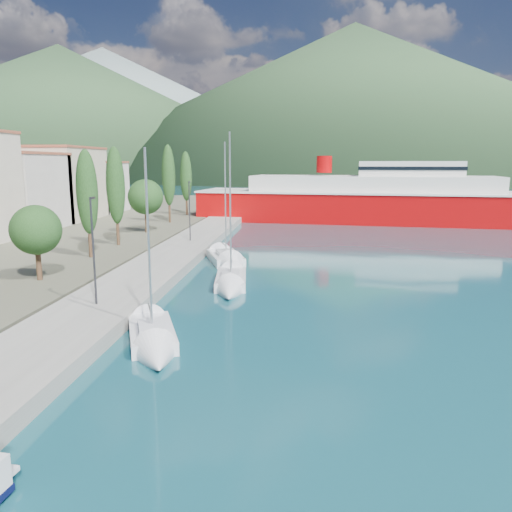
# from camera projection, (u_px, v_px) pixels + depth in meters

# --- Properties ---
(ground) EXTENTS (1400.00, 1400.00, 0.00)m
(ground) POSITION_uv_depth(u_px,v_px,m) (294.00, 196.00, 132.69)
(ground) COLOR #144A55
(quay) EXTENTS (5.00, 88.00, 0.80)m
(quay) POSITION_uv_depth(u_px,v_px,m) (162.00, 264.00, 41.47)
(quay) COLOR gray
(quay) RESTS_ON ground
(hills_far) EXTENTS (1480.00, 900.00, 180.00)m
(hills_far) POSITION_uv_depth(u_px,v_px,m) (420.00, 104.00, 593.52)
(hills_far) COLOR gray
(hills_far) RESTS_ON ground
(hills_near) EXTENTS (1010.00, 520.00, 115.00)m
(hills_near) POSITION_uv_depth(u_px,v_px,m) (437.00, 106.00, 361.56)
(hills_near) COLOR #2D4B2B
(hills_near) RESTS_ON ground
(tree_row) EXTENTS (4.04, 61.41, 10.46)m
(tree_row) POSITION_uv_depth(u_px,v_px,m) (114.00, 195.00, 47.87)
(tree_row) COLOR #47301E
(tree_row) RESTS_ON land_strip
(lamp_posts) EXTENTS (0.15, 43.98, 6.06)m
(lamp_posts) POSITION_uv_depth(u_px,v_px,m) (103.00, 243.00, 29.16)
(lamp_posts) COLOR #2D2D33
(lamp_posts) RESTS_ON quay
(sailboat_near) EXTENTS (4.54, 7.42, 10.25)m
(sailboat_near) POSITION_uv_depth(u_px,v_px,m) (154.00, 346.00, 23.26)
(sailboat_near) COLOR silver
(sailboat_near) RESTS_ON ground
(sailboat_mid) EXTENTS (3.01, 8.29, 11.66)m
(sailboat_mid) POSITION_uv_depth(u_px,v_px,m) (230.00, 286.00, 34.59)
(sailboat_mid) COLOR silver
(sailboat_mid) RESTS_ON ground
(sailboat_far) EXTENTS (4.99, 8.17, 11.45)m
(sailboat_far) POSITION_uv_depth(u_px,v_px,m) (229.00, 263.00, 42.60)
(sailboat_far) COLOR silver
(sailboat_far) RESTS_ON ground
(ferry) EXTENTS (52.69, 17.40, 10.27)m
(ferry) POSITION_uv_depth(u_px,v_px,m) (373.00, 201.00, 74.32)
(ferry) COLOR #AA0407
(ferry) RESTS_ON ground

